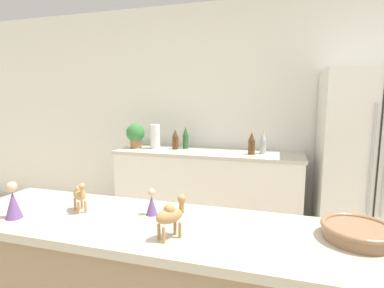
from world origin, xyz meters
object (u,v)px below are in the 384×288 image
back_bottle_2 (175,139)px  wise_man_figurine_crimson (152,204)px  refrigerator (366,163)px  wise_man_figurine_purple (13,203)px  camel_figurine_second (171,215)px  back_bottle_0 (186,138)px  fruit_bowl (358,231)px  back_bottle_1 (263,143)px  potted_plant (136,134)px  camel_figurine (80,194)px  back_bottle_3 (252,144)px  paper_towel_roll (155,136)px

back_bottle_2 → wise_man_figurine_crimson: 2.11m
refrigerator → wise_man_figurine_purple: 2.86m
camel_figurine_second → wise_man_figurine_crimson: 0.25m
back_bottle_0 → fruit_bowl: (1.33, -2.10, -0.05)m
back_bottle_1 → back_bottle_2: same height
back_bottle_1 → back_bottle_0: bearing=174.2°
potted_plant → wise_man_figurine_crimson: bearing=-61.1°
back_bottle_1 → wise_man_figurine_purple: back_bottle_1 is taller
camel_figurine → camel_figurine_second: camel_figurine_second is taller
back_bottle_0 → wise_man_figurine_crimson: size_ratio=2.16×
fruit_bowl → back_bottle_3: bearing=106.3°
paper_towel_roll → back_bottle_1: size_ratio=1.19×
paper_towel_roll → camel_figurine_second: (1.01, -2.19, -0.00)m
paper_towel_roll → fruit_bowl: paper_towel_roll is taller
camel_figurine_second → potted_plant: bearing=120.0°
camel_figurine_second → fruit_bowl: bearing=15.4°
refrigerator → fruit_bowl: (-0.50, -1.95, 0.11)m
paper_towel_roll → potted_plant: bearing=-171.2°
back_bottle_0 → camel_figurine_second: size_ratio=1.65×
back_bottle_3 → camel_figurine_second: bearing=-92.6°
fruit_bowl → back_bottle_2: bearing=125.2°
back_bottle_3 → refrigerator: bearing=1.2°
back_bottle_1 → camel_figurine: bearing=-108.8°
paper_towel_roll → camel_figurine_second: 2.42m
back_bottle_2 → wise_man_figurine_purple: back_bottle_2 is taller
back_bottle_2 → camel_figurine: back_bottle_2 is taller
wise_man_figurine_crimson → wise_man_figurine_purple: bearing=-159.7°
camel_figurine → wise_man_figurine_purple: bearing=-146.3°
refrigerator → back_bottle_3: bearing=-178.8°
potted_plant → back_bottle_1: (1.45, 0.04, -0.05)m
paper_towel_roll → wise_man_figurine_crimson: size_ratio=2.32×
camel_figurine_second → wise_man_figurine_purple: wise_man_figurine_purple is taller
fruit_bowl → camel_figurine_second: camel_figurine_second is taller
fruit_bowl → wise_man_figurine_crimson: 0.82m
potted_plant → back_bottle_0: size_ratio=1.10×
back_bottle_0 → wise_man_figurine_purple: back_bottle_0 is taller
potted_plant → wise_man_figurine_purple: bearing=-76.3°
wise_man_figurine_purple → camel_figurine: bearing=33.7°
back_bottle_0 → back_bottle_3: 0.79m
wise_man_figurine_purple → back_bottle_0: bearing=88.8°
back_bottle_0 → wise_man_figurine_crimson: 2.15m
back_bottle_2 → camel_figurine_second: size_ratio=1.49×
wise_man_figurine_crimson → wise_man_figurine_purple: 0.59m
refrigerator → back_bottle_0: 1.85m
back_bottle_0 → back_bottle_3: size_ratio=1.10×
refrigerator → back_bottle_2: refrigerator is taller
back_bottle_1 → back_bottle_2: bearing=179.1°
back_bottle_1 → camel_figurine_second: bearing=-95.4°
potted_plant → fruit_bowl: (1.91, -1.98, -0.08)m
fruit_bowl → potted_plant: bearing=134.0°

